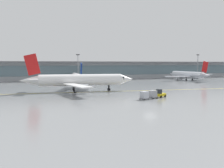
% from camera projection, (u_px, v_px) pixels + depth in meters
% --- Properties ---
extents(ground_plane, '(400.00, 400.00, 0.00)m').
position_uv_depth(ground_plane, '(150.00, 105.00, 51.62)').
color(ground_plane, gray).
extents(taxiway_centreline_stripe, '(109.32, 12.93, 0.01)m').
position_uv_depth(taxiway_centreline_stripe, '(83.00, 92.00, 74.36)').
color(taxiway_centreline_stripe, yellow).
rests_on(taxiway_centreline_stripe, ground_plane).
extents(terminal_concourse, '(221.28, 11.00, 9.60)m').
position_uv_depth(terminal_concourse, '(72.00, 70.00, 130.57)').
color(terminal_concourse, '#9EA3A8').
rests_on(terminal_concourse, ground_plane).
extents(gate_airplane_1, '(25.02, 26.97, 8.93)m').
position_uv_depth(gate_airplane_1, '(77.00, 77.00, 111.06)').
color(gate_airplane_1, white).
rests_on(gate_airplane_1, ground_plane).
extents(gate_airplane_2, '(27.26, 29.40, 9.74)m').
position_uv_depth(gate_airplane_2, '(188.00, 75.00, 126.52)').
color(gate_airplane_2, silver).
rests_on(gate_airplane_2, ground_plane).
extents(taxiing_regional_jet, '(34.67, 32.04, 11.48)m').
position_uv_depth(taxiing_regional_jet, '(80.00, 80.00, 75.85)').
color(taxiing_regional_jet, white).
rests_on(taxiing_regional_jet, ground_plane).
extents(baggage_tug, '(2.93, 2.32, 2.10)m').
position_uv_depth(baggage_tug, '(160.00, 94.00, 62.95)').
color(baggage_tug, yellow).
rests_on(baggage_tug, ground_plane).
extents(cargo_dolly_lead, '(2.53, 2.23, 1.94)m').
position_uv_depth(cargo_dolly_lead, '(153.00, 94.00, 61.07)').
color(cargo_dolly_lead, '#595B60').
rests_on(cargo_dolly_lead, ground_plane).
extents(cargo_dolly_trailing, '(2.53, 2.23, 1.94)m').
position_uv_depth(cargo_dolly_trailing, '(144.00, 95.00, 59.06)').
color(cargo_dolly_trailing, '#595B60').
rests_on(cargo_dolly_trailing, ground_plane).
extents(apron_light_mast_1, '(1.80, 0.36, 13.11)m').
position_uv_depth(apron_light_mast_1, '(78.00, 66.00, 122.82)').
color(apron_light_mast_1, gray).
rests_on(apron_light_mast_1, ground_plane).
extents(apron_light_mast_2, '(1.80, 0.36, 13.84)m').
position_uv_depth(apron_light_mast_2, '(198.00, 65.00, 146.27)').
color(apron_light_mast_2, gray).
rests_on(apron_light_mast_2, ground_plane).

